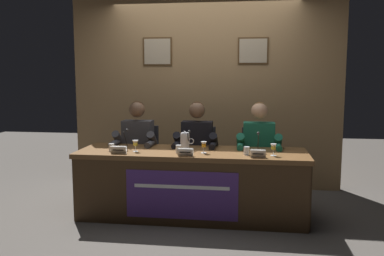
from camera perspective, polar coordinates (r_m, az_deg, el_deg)
name	(u,v)px	position (r m, az deg, el deg)	size (l,w,h in m)	color
ground_plane	(192,215)	(4.67, 0.00, -11.97)	(12.00, 12.00, 0.00)	#4C4742
wall_back_panelled	(205,93)	(5.69, 1.79, 4.92)	(3.68, 0.14, 2.60)	#937047
conference_table	(191,175)	(4.44, -0.19, -6.46)	(2.48, 0.76, 0.73)	brown
chair_left	(141,163)	(5.23, -7.07, -4.89)	(0.44, 0.44, 0.91)	black
panelist_left	(136,144)	(4.98, -7.72, -2.26)	(0.51, 0.48, 1.24)	black
nameplate_left	(119,150)	(4.39, -10.10, -2.98)	(0.17, 0.06, 0.08)	white
juice_glass_left	(135,144)	(4.46, -7.84, -2.17)	(0.06, 0.06, 0.12)	white
water_cup_left	(112,148)	(4.53, -11.06, -2.71)	(0.06, 0.06, 0.08)	silver
microphone_left	(125,142)	(4.65, -9.24, -1.96)	(0.06, 0.17, 0.22)	black
chair_center	(198,165)	(5.09, 0.88, -5.17)	(0.44, 0.44, 0.91)	black
panelist_center	(196,146)	(4.84, 0.59, -2.48)	(0.51, 0.48, 1.24)	black
nameplate_center	(185,152)	(4.20, -0.93, -3.34)	(0.16, 0.06, 0.08)	white
juice_glass_center	(204,145)	(4.34, 1.64, -2.38)	(0.06, 0.06, 0.12)	white
water_cup_center	(179,149)	(4.36, -1.88, -2.98)	(0.06, 0.06, 0.08)	silver
microphone_center	(188,144)	(4.47, -0.54, -2.23)	(0.06, 0.17, 0.22)	black
chair_right	(258,167)	(5.05, 9.10, -5.35)	(0.44, 0.44, 0.91)	black
panelist_right	(259,147)	(4.80, 9.22, -2.65)	(0.51, 0.48, 1.24)	black
nameplate_right	(258,154)	(4.17, 9.11, -3.50)	(0.15, 0.06, 0.08)	white
juice_glass_right	(273,147)	(4.28, 11.19, -2.66)	(0.06, 0.06, 0.12)	white
water_cup_right	(247,151)	(4.29, 7.55, -3.20)	(0.06, 0.06, 0.08)	silver
microphone_right	(258,146)	(4.39, 9.12, -2.51)	(0.06, 0.17, 0.22)	black
water_pitcher_central	(185,141)	(4.52, -0.97, -1.86)	(0.15, 0.10, 0.21)	silver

